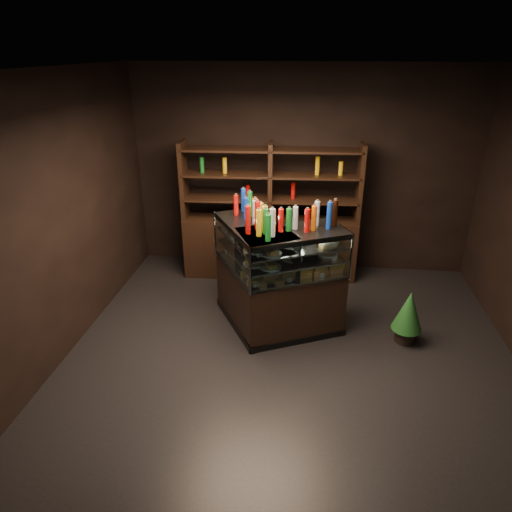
# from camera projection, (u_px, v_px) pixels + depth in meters

# --- Properties ---
(ground) EXTENTS (5.00, 5.00, 0.00)m
(ground) POSITION_uv_depth(u_px,v_px,m) (289.00, 359.00, 5.09)
(ground) COLOR black
(ground) RESTS_ON ground
(room_shell) EXTENTS (5.02, 5.02, 3.01)m
(room_shell) POSITION_uv_depth(u_px,v_px,m) (296.00, 191.00, 4.28)
(room_shell) COLOR black
(room_shell) RESTS_ON ground
(display_case) EXTENTS (1.69, 1.36, 1.33)m
(display_case) POSITION_uv_depth(u_px,v_px,m) (272.00, 295.00, 5.50)
(display_case) COLOR black
(display_case) RESTS_ON ground
(food_display) EXTENTS (1.36, 1.06, 0.41)m
(food_display) POSITION_uv_depth(u_px,v_px,m) (273.00, 255.00, 5.27)
(food_display) COLOR gold
(food_display) RESTS_ON display_case
(bottles_top) EXTENTS (1.20, 0.92, 0.30)m
(bottles_top) POSITION_uv_depth(u_px,v_px,m) (274.00, 216.00, 5.08)
(bottles_top) COLOR silver
(bottles_top) RESTS_ON display_case
(potted_conifer) EXTENTS (0.35, 0.35, 0.74)m
(potted_conifer) POSITION_uv_depth(u_px,v_px,m) (409.00, 310.00, 5.22)
(potted_conifer) COLOR black
(potted_conifer) RESTS_ON ground
(back_shelving) EXTENTS (2.54, 0.55, 2.00)m
(back_shelving) POSITION_uv_depth(u_px,v_px,m) (270.00, 238.00, 6.73)
(back_shelving) COLOR black
(back_shelving) RESTS_ON ground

